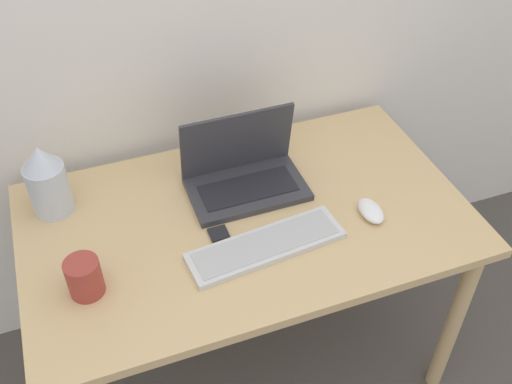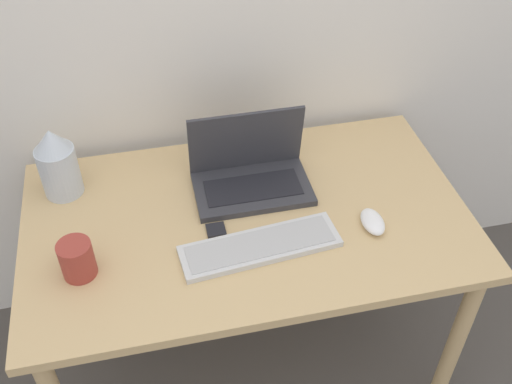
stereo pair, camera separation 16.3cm
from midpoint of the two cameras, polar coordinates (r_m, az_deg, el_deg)
The scene contains 7 objects.
desk at distance 1.77m, azimuth -3.55°, elevation -4.38°, with size 1.26×0.74×0.71m.
laptop at distance 1.77m, azimuth -3.84°, elevation 1.79°, with size 0.34×0.22×0.23m.
keyboard at distance 1.61m, azimuth -1.94°, elevation -5.25°, with size 0.44×0.16×0.02m.
mouse at distance 1.71m, azimuth 8.23°, elevation -1.91°, with size 0.06×0.11×0.03m.
vase at distance 1.78m, azimuth -21.84°, elevation 0.91°, with size 0.11×0.11×0.22m.
mp3_player at distance 1.66m, azimuth -6.41°, elevation -4.11°, with size 0.05×0.05×0.01m.
mug at distance 1.57m, azimuth -18.96°, elevation -7.85°, with size 0.09×0.09×0.10m.
Camera 1 is at (-0.40, -0.79, 1.90)m, focal length 42.00 mm.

